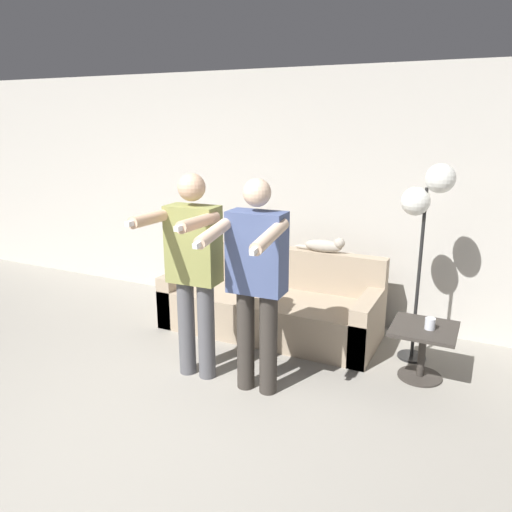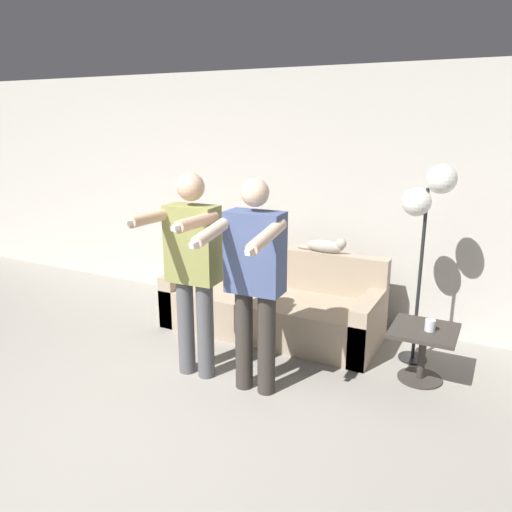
{
  "view_description": "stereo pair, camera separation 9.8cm",
  "coord_description": "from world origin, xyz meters",
  "px_view_note": "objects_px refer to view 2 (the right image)",
  "views": [
    {
      "loc": [
        2.16,
        -1.79,
        2.1
      ],
      "look_at": [
        0.35,
        1.97,
        0.95
      ],
      "focal_mm": 35.0,
      "sensor_mm": 36.0,
      "label": 1
    },
    {
      "loc": [
        2.25,
        -1.74,
        2.1
      ],
      "look_at": [
        0.35,
        1.97,
        0.95
      ],
      "focal_mm": 35.0,
      "sensor_mm": 36.0,
      "label": 2
    }
  ],
  "objects_px": {
    "couch": "(272,307)",
    "cat": "(327,246)",
    "person_right": "(254,274)",
    "side_table": "(423,343)",
    "cup": "(430,325)",
    "floor_lamp": "(428,202)",
    "person_left": "(192,263)"
  },
  "relations": [
    {
      "from": "couch",
      "to": "cat",
      "type": "distance_m",
      "value": 0.82
    },
    {
      "from": "person_right",
      "to": "side_table",
      "type": "xyz_separation_m",
      "value": [
        1.15,
        0.79,
        -0.64
      ]
    },
    {
      "from": "couch",
      "to": "person_right",
      "type": "bearing_deg",
      "value": -71.54
    },
    {
      "from": "person_right",
      "to": "cup",
      "type": "bearing_deg",
      "value": 30.5
    },
    {
      "from": "side_table",
      "to": "cup",
      "type": "xyz_separation_m",
      "value": [
        0.04,
        -0.02,
        0.17
      ]
    },
    {
      "from": "side_table",
      "to": "cup",
      "type": "relative_size",
      "value": 5.52
    },
    {
      "from": "couch",
      "to": "person_right",
      "type": "height_order",
      "value": "person_right"
    },
    {
      "from": "couch",
      "to": "person_right",
      "type": "distance_m",
      "value": 1.37
    },
    {
      "from": "person_right",
      "to": "side_table",
      "type": "distance_m",
      "value": 1.53
    },
    {
      "from": "cat",
      "to": "cup",
      "type": "height_order",
      "value": "cat"
    },
    {
      "from": "floor_lamp",
      "to": "side_table",
      "type": "distance_m",
      "value": 1.16
    },
    {
      "from": "cat",
      "to": "floor_lamp",
      "type": "xyz_separation_m",
      "value": [
        0.96,
        -0.28,
        0.55
      ]
    },
    {
      "from": "floor_lamp",
      "to": "cup",
      "type": "xyz_separation_m",
      "value": [
        0.16,
        -0.36,
        -0.93
      ]
    },
    {
      "from": "cup",
      "to": "person_left",
      "type": "bearing_deg",
      "value": -156.39
    },
    {
      "from": "person_left",
      "to": "cup",
      "type": "xyz_separation_m",
      "value": [
        1.75,
        0.77,
        -0.48
      ]
    },
    {
      "from": "side_table",
      "to": "person_right",
      "type": "bearing_deg",
      "value": -145.69
    },
    {
      "from": "person_left",
      "to": "floor_lamp",
      "type": "relative_size",
      "value": 0.97
    },
    {
      "from": "couch",
      "to": "person_left",
      "type": "distance_m",
      "value": 1.34
    },
    {
      "from": "couch",
      "to": "cat",
      "type": "relative_size",
      "value": 4.13
    },
    {
      "from": "couch",
      "to": "floor_lamp",
      "type": "bearing_deg",
      "value": 0.56
    },
    {
      "from": "person_left",
      "to": "cup",
      "type": "relative_size",
      "value": 18.16
    },
    {
      "from": "person_left",
      "to": "cat",
      "type": "relative_size",
      "value": 3.24
    },
    {
      "from": "cat",
      "to": "cup",
      "type": "distance_m",
      "value": 1.34
    },
    {
      "from": "couch",
      "to": "cup",
      "type": "bearing_deg",
      "value": -12.49
    },
    {
      "from": "couch",
      "to": "side_table",
      "type": "height_order",
      "value": "couch"
    },
    {
      "from": "person_left",
      "to": "person_right",
      "type": "height_order",
      "value": "person_left"
    },
    {
      "from": "couch",
      "to": "person_left",
      "type": "relative_size",
      "value": 1.27
    },
    {
      "from": "floor_lamp",
      "to": "cup",
      "type": "relative_size",
      "value": 18.69
    },
    {
      "from": "person_right",
      "to": "side_table",
      "type": "height_order",
      "value": "person_right"
    },
    {
      "from": "cat",
      "to": "floor_lamp",
      "type": "height_order",
      "value": "floor_lamp"
    },
    {
      "from": "couch",
      "to": "side_table",
      "type": "xyz_separation_m",
      "value": [
        1.52,
        -0.33,
        0.07
      ]
    },
    {
      "from": "cat",
      "to": "floor_lamp",
      "type": "relative_size",
      "value": 0.3
    }
  ]
}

